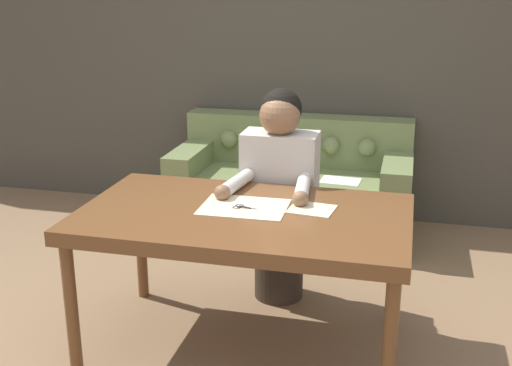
{
  "coord_description": "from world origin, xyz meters",
  "views": [
    {
      "loc": [
        0.81,
        -2.64,
        1.76
      ],
      "look_at": [
        0.1,
        0.23,
        0.83
      ],
      "focal_mm": 45.0,
      "sensor_mm": 36.0,
      "label": 1
    }
  ],
  "objects": [
    {
      "name": "pattern_paper_main",
      "position": [
        0.06,
        0.15,
        0.73
      ],
      "size": [
        0.41,
        0.32,
        0.0
      ],
      "color": "beige",
      "rests_on": "dining_table"
    },
    {
      "name": "ground_plane",
      "position": [
        0.0,
        0.0,
        0.0
      ],
      "size": [
        16.0,
        16.0,
        0.0
      ],
      "primitive_type": "plane",
      "color": "#846647"
    },
    {
      "name": "wall_back",
      "position": [
        0.0,
        2.13,
        1.3
      ],
      "size": [
        8.0,
        0.06,
        2.6
      ],
      "color": "#474238",
      "rests_on": "ground_plane"
    },
    {
      "name": "pattern_paper_offcut",
      "position": [
        0.38,
        0.19,
        0.73
      ],
      "size": [
        0.23,
        0.21,
        0.0
      ],
      "color": "beige",
      "rests_on": "dining_table"
    },
    {
      "name": "person",
      "position": [
        0.13,
        0.66,
        0.63
      ],
      "size": [
        0.47,
        0.63,
        1.21
      ],
      "color": "#33281E",
      "rests_on": "ground_plane"
    },
    {
      "name": "scissors",
      "position": [
        0.08,
        0.13,
        0.73
      ],
      "size": [
        0.21,
        0.09,
        0.01
      ],
      "color": "silver",
      "rests_on": "dining_table"
    },
    {
      "name": "dining_table",
      "position": [
        0.08,
        0.09,
        0.66
      ],
      "size": [
        1.55,
        0.9,
        0.73
      ],
      "color": "brown",
      "rests_on": "ground_plane"
    },
    {
      "name": "couch",
      "position": [
        0.0,
        1.73,
        0.3
      ],
      "size": [
        1.68,
        0.79,
        0.8
      ],
      "color": "olive",
      "rests_on": "ground_plane"
    }
  ]
}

